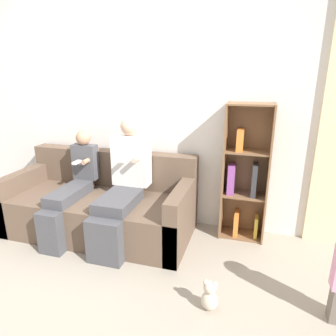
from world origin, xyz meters
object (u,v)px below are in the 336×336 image
(couch, at_px, (102,206))
(bookshelf, at_px, (245,176))
(adult_seated, at_px, (123,182))
(teddy_bear, at_px, (210,296))
(child_seated, at_px, (71,187))

(couch, relative_size, bookshelf, 1.41)
(adult_seated, height_order, bookshelf, bookshelf)
(couch, bearing_deg, adult_seated, -18.14)
(teddy_bear, bearing_deg, couch, 147.20)
(couch, relative_size, adult_seated, 1.57)
(child_seated, height_order, teddy_bear, child_seated)
(bookshelf, relative_size, teddy_bear, 5.57)
(child_seated, xyz_separation_m, bookshelf, (1.74, 0.49, 0.14))
(couch, xyz_separation_m, adult_seated, (0.32, -0.11, 0.35))
(adult_seated, xyz_separation_m, teddy_bear, (1.01, -0.75, -0.52))
(couch, xyz_separation_m, teddy_bear, (1.34, -0.86, -0.17))
(child_seated, distance_m, teddy_bear, 1.78)
(adult_seated, height_order, child_seated, adult_seated)
(child_seated, distance_m, bookshelf, 1.81)
(bookshelf, bearing_deg, adult_seated, -159.25)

